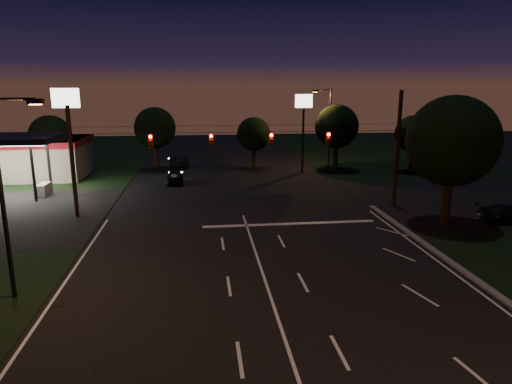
{
  "coord_description": "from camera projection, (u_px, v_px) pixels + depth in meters",
  "views": [
    {
      "loc": [
        -2.95,
        -18.16,
        9.37
      ],
      "look_at": [
        0.31,
        8.67,
        3.0
      ],
      "focal_mm": 32.0,
      "sensor_mm": 36.0,
      "label": 1
    }
  ],
  "objects": [
    {
      "name": "ground",
      "position": [
        273.0,
        303.0,
        20.04
      ],
      "size": [
        140.0,
        140.0,
        0.0
      ],
      "primitive_type": "plane",
      "color": "black",
      "rests_on": "ground"
    },
    {
      "name": "car_oncoming_a",
      "position": [
        175.0,
        176.0,
        44.34
      ],
      "size": [
        1.7,
        4.03,
        1.36
      ],
      "primitive_type": "imported",
      "rotation": [
        0.0,
        0.0,
        3.17
      ],
      "color": "black",
      "rests_on": "ground"
    },
    {
      "name": "car_oncoming_b",
      "position": [
        178.0,
        161.0,
        53.39
      ],
      "size": [
        2.55,
        4.15,
        1.29
      ],
      "primitive_type": "imported",
      "rotation": [
        0.0,
        0.0,
        3.47
      ],
      "color": "black",
      "rests_on": "ground"
    },
    {
      "name": "pole_sign_right",
      "position": [
        303.0,
        115.0,
        48.54
      ],
      "size": [
        1.8,
        0.3,
        8.4
      ],
      "color": "black",
      "rests_on": "ground"
    },
    {
      "name": "tree_far_d",
      "position": [
        337.0,
        127.0,
        50.43
      ],
      "size": [
        4.8,
        4.8,
        7.3
      ],
      "color": "black",
      "rests_on": "ground"
    },
    {
      "name": "tree_far_c",
      "position": [
        254.0,
        134.0,
        51.49
      ],
      "size": [
        3.8,
        3.8,
        5.86
      ],
      "color": "black",
      "rests_on": "ground"
    },
    {
      "name": "gas_station",
      "position": [
        14.0,
        155.0,
        46.29
      ],
      "size": [
        14.2,
        16.1,
        5.25
      ],
      "color": "gray",
      "rests_on": "ground"
    },
    {
      "name": "utility_pole_right",
      "position": [
        393.0,
        207.0,
        35.94
      ],
      "size": [
        0.3,
        0.3,
        9.0
      ],
      "primitive_type": "cylinder",
      "color": "black",
      "rests_on": "ground"
    },
    {
      "name": "stop_bar",
      "position": [
        290.0,
        224.0,
        31.5
      ],
      "size": [
        12.0,
        0.5,
        0.01
      ],
      "primitive_type": "cube",
      "color": "silver",
      "rests_on": "ground"
    },
    {
      "name": "tree_far_e",
      "position": [
        413.0,
        134.0,
        49.57
      ],
      "size": [
        4.0,
        4.0,
        6.18
      ],
      "color": "black",
      "rests_on": "ground"
    },
    {
      "name": "signal_span",
      "position": [
        241.0,
        139.0,
        33.24
      ],
      "size": [
        24.0,
        0.4,
        1.56
      ],
      "color": "black",
      "rests_on": "ground"
    },
    {
      "name": "tree_right_near",
      "position": [
        451.0,
        142.0,
        30.15
      ],
      "size": [
        6.0,
        6.0,
        8.76
      ],
      "color": "black",
      "rests_on": "ground"
    },
    {
      "name": "street_light_left",
      "position": [
        7.0,
        184.0,
        19.45
      ],
      "size": [
        2.2,
        0.35,
        9.0
      ],
      "color": "black",
      "rests_on": "ground"
    },
    {
      "name": "street_light_right_far",
      "position": [
        328.0,
        123.0,
        51.08
      ],
      "size": [
        2.2,
        0.35,
        9.0
      ],
      "color": "black",
      "rests_on": "ground"
    },
    {
      "name": "tree_far_a",
      "position": [
        51.0,
        137.0,
        46.06
      ],
      "size": [
        4.2,
        4.2,
        6.42
      ],
      "color": "black",
      "rests_on": "ground"
    },
    {
      "name": "cross_street_right",
      "position": [
        480.0,
        201.0,
        37.85
      ],
      "size": [
        20.0,
        16.0,
        0.02
      ],
      "primitive_type": "cube",
      "color": "black",
      "rests_on": "ground"
    },
    {
      "name": "pole_sign_left_near",
      "position": [
        67.0,
        114.0,
        38.06
      ],
      "size": [
        2.2,
        0.3,
        9.1
      ],
      "color": "black",
      "rests_on": "ground"
    },
    {
      "name": "utility_pole_left",
      "position": [
        78.0,
        217.0,
        33.13
      ],
      "size": [
        0.28,
        0.28,
        8.0
      ],
      "primitive_type": "cylinder",
      "color": "black",
      "rests_on": "ground"
    },
    {
      "name": "car_cross",
      "position": [
        510.0,
        214.0,
        31.7
      ],
      "size": [
        4.47,
        2.03,
        1.27
      ],
      "primitive_type": "imported",
      "rotation": [
        0.0,
        0.0,
        1.51
      ],
      "color": "black",
      "rests_on": "ground"
    },
    {
      "name": "tree_far_b",
      "position": [
        155.0,
        128.0,
        51.02
      ],
      "size": [
        4.6,
        4.6,
        6.98
      ],
      "color": "black",
      "rests_on": "ground"
    }
  ]
}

